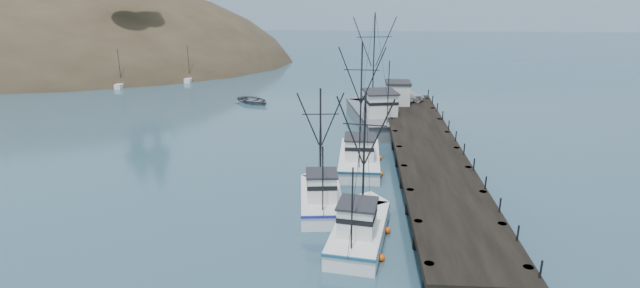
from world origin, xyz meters
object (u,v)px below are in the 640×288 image
(trawler_far, at_px, (359,157))
(pickup_truck, at_px, (401,95))
(trawler_mid, at_px, (321,197))
(work_vessel, at_px, (375,115))
(pier, at_px, (428,150))
(trawler_near, at_px, (360,228))
(motorboat, at_px, (253,103))
(pier_shed, at_px, (398,93))

(trawler_far, bearing_deg, pickup_truck, 73.46)
(trawler_mid, bearing_deg, trawler_far, 72.35)
(work_vessel, bearing_deg, pier, -73.06)
(trawler_near, relative_size, work_vessel, 0.63)
(pier, relative_size, trawler_near, 4.31)
(motorboat, bearing_deg, work_vessel, -83.72)
(trawler_mid, distance_m, motorboat, 35.43)
(pier, distance_m, trawler_mid, 12.95)
(trawler_near, distance_m, motorboat, 41.05)
(pickup_truck, bearing_deg, work_vessel, 119.66)
(pier, relative_size, trawler_mid, 4.69)
(trawler_near, relative_size, trawler_mid, 1.09)
(pickup_truck, bearing_deg, pier, 163.80)
(trawler_near, height_order, work_vessel, work_vessel)
(trawler_far, bearing_deg, pier_shed, 74.14)
(trawler_far, xyz_separation_m, pickup_truck, (5.27, 17.74, 1.98))
(pier, relative_size, trawler_far, 3.78)
(work_vessel, relative_size, motorboat, 2.90)
(pier, xyz_separation_m, work_vessel, (-4.31, 14.15, -0.46))
(trawler_mid, xyz_separation_m, pickup_truck, (8.24, 27.09, 1.99))
(motorboat, bearing_deg, trawler_near, -121.40)
(pier_shed, relative_size, pickup_truck, 0.55)
(pier_shed, xyz_separation_m, motorboat, (-19.57, 7.44, -3.42))
(trawler_mid, relative_size, trawler_far, 0.81)
(work_vessel, relative_size, pickup_truck, 2.78)
(trawler_mid, relative_size, work_vessel, 0.58)
(trawler_near, bearing_deg, pier_shed, 81.25)
(work_vessel, distance_m, motorboat, 19.62)
(pier_shed, bearing_deg, work_vessel, -136.23)
(pier, height_order, motorboat, pier)
(work_vessel, bearing_deg, pickup_truck, 48.86)
(trawler_mid, distance_m, work_vessel, 23.75)
(pickup_truck, bearing_deg, motorboat, 53.48)
(motorboat, bearing_deg, pickup_truck, -69.89)
(work_vessel, distance_m, pier_shed, 4.46)
(pier, xyz_separation_m, trawler_mid, (-9.18, -9.09, -0.87))
(pier_shed, bearing_deg, trawler_mid, -106.51)
(pier, bearing_deg, trawler_near, -114.05)
(trawler_far, xyz_separation_m, motorboat, (-14.86, 24.02, -0.82))
(trawler_mid, bearing_deg, trawler_near, -59.11)
(motorboat, bearing_deg, trawler_far, -110.84)
(pickup_truck, xyz_separation_m, motorboat, (-20.13, 6.28, -2.81))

